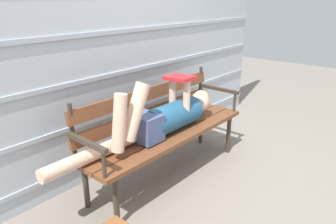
# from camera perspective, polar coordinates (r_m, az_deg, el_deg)

# --- Properties ---
(ground_plane) EXTENTS (12.00, 12.00, 0.00)m
(ground_plane) POSITION_cam_1_polar(r_m,az_deg,el_deg) (2.89, 2.91, -12.53)
(ground_plane) COLOR gray
(house_siding) EXTENTS (4.44, 0.08, 2.54)m
(house_siding) POSITION_cam_1_polar(r_m,az_deg,el_deg) (2.93, -7.97, 14.35)
(house_siding) COLOR #B2BCC6
(house_siding) RESTS_ON ground
(park_bench) EXTENTS (1.73, 0.47, 0.86)m
(park_bench) POSITION_cam_1_polar(r_m,az_deg,el_deg) (2.81, -1.06, -2.33)
(park_bench) COLOR brown
(park_bench) RESTS_ON ground
(reclining_person) EXTENTS (1.73, 0.26, 0.54)m
(reclining_person) POSITION_cam_1_polar(r_m,az_deg,el_deg) (2.67, -0.95, -0.93)
(reclining_person) COLOR #23567A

